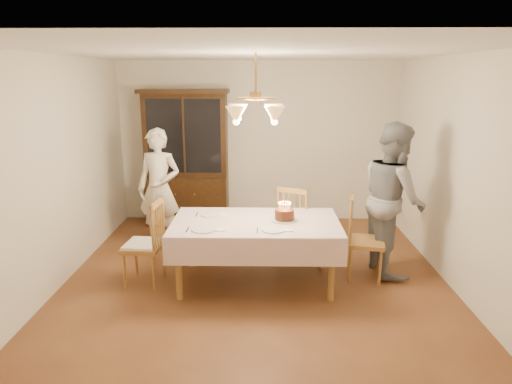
{
  "coord_description": "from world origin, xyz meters",
  "views": [
    {
      "loc": [
        0.08,
        -4.93,
        2.37
      ],
      "look_at": [
        0.0,
        0.2,
        1.05
      ],
      "focal_mm": 32.0,
      "sensor_mm": 36.0,
      "label": 1
    }
  ],
  "objects_px": {
    "chair_far_side": "(296,227)",
    "birthday_cake": "(284,215)",
    "china_hutch": "(187,160)",
    "elderly_woman": "(159,189)",
    "dining_table": "(256,227)"
  },
  "relations": [
    {
      "from": "chair_far_side",
      "to": "birthday_cake",
      "type": "relative_size",
      "value": 3.33
    },
    {
      "from": "china_hutch",
      "to": "birthday_cake",
      "type": "distance_m",
      "value": 2.68
    },
    {
      "from": "birthday_cake",
      "to": "chair_far_side",
      "type": "bearing_deg",
      "value": 74.94
    },
    {
      "from": "chair_far_side",
      "to": "elderly_woman",
      "type": "relative_size",
      "value": 0.6
    },
    {
      "from": "china_hutch",
      "to": "elderly_woman",
      "type": "xyz_separation_m",
      "value": [
        -0.21,
        -1.09,
        -0.2
      ]
    },
    {
      "from": "dining_table",
      "to": "chair_far_side",
      "type": "relative_size",
      "value": 1.9
    },
    {
      "from": "elderly_woman",
      "to": "chair_far_side",
      "type": "bearing_deg",
      "value": -0.97
    },
    {
      "from": "dining_table",
      "to": "china_hutch",
      "type": "height_order",
      "value": "china_hutch"
    },
    {
      "from": "chair_far_side",
      "to": "birthday_cake",
      "type": "xyz_separation_m",
      "value": [
        -0.19,
        -0.71,
        0.38
      ]
    },
    {
      "from": "birthday_cake",
      "to": "dining_table",
      "type": "bearing_deg",
      "value": -174.62
    },
    {
      "from": "elderly_woman",
      "to": "birthday_cake",
      "type": "height_order",
      "value": "elderly_woman"
    },
    {
      "from": "chair_far_side",
      "to": "elderly_woman",
      "type": "xyz_separation_m",
      "value": [
        -1.88,
        0.42,
        0.4
      ]
    },
    {
      "from": "dining_table",
      "to": "elderly_woman",
      "type": "height_order",
      "value": "elderly_woman"
    },
    {
      "from": "chair_far_side",
      "to": "birthday_cake",
      "type": "bearing_deg",
      "value": -105.06
    },
    {
      "from": "china_hutch",
      "to": "birthday_cake",
      "type": "bearing_deg",
      "value": -56.5
    }
  ]
}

